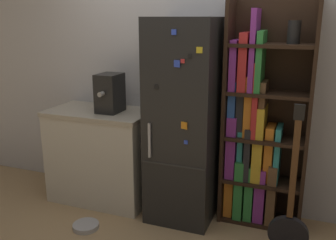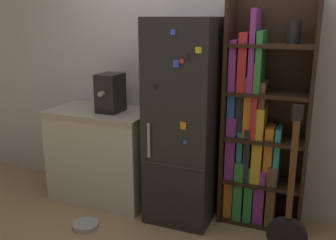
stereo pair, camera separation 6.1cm
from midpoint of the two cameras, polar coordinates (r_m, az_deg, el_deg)
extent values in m
plane|color=tan|center=(3.55, 2.03, -15.05)|extent=(16.00, 16.00, 0.00)
cube|color=silver|center=(3.55, 4.89, 7.27)|extent=(8.00, 0.05, 2.60)
cube|color=black|center=(3.32, 3.05, -0.29)|extent=(0.58, 0.61, 1.80)
cube|color=#333333|center=(3.15, 1.14, -6.94)|extent=(0.56, 0.01, 0.01)
cube|color=#B2B2B7|center=(3.14, -2.38, -3.12)|extent=(0.02, 0.02, 0.30)
cube|color=black|center=(3.01, -1.31, 5.09)|extent=(0.03, 0.01, 0.03)
cube|color=red|center=(2.90, 2.71, 8.95)|extent=(0.03, 0.01, 0.03)
cube|color=yellow|center=(2.85, 5.27, 10.56)|extent=(0.05, 0.02, 0.05)
cube|color=blue|center=(2.92, 1.85, 8.58)|extent=(0.05, 0.02, 0.05)
cube|color=blue|center=(3.03, 3.18, -3.43)|extent=(0.03, 0.01, 0.03)
cube|color=blue|center=(2.91, 1.39, 13.25)|extent=(0.04, 0.01, 0.04)
cube|color=black|center=(2.88, 3.83, 9.68)|extent=(0.03, 0.01, 0.03)
cube|color=orange|center=(3.00, 2.91, -0.86)|extent=(0.06, 0.02, 0.06)
cube|color=black|center=(3.33, 9.51, 1.08)|extent=(0.03, 0.35, 1.97)
cube|color=black|center=(3.26, 21.25, -0.08)|extent=(0.03, 0.35, 1.97)
cube|color=black|center=(3.43, 15.65, 1.14)|extent=(0.71, 0.03, 1.97)
cube|color=black|center=(3.64, 14.21, -14.44)|extent=(0.65, 0.32, 0.03)
cube|color=black|center=(3.47, 14.62, -8.98)|extent=(0.65, 0.32, 0.03)
cube|color=black|center=(3.33, 15.08, -2.77)|extent=(0.65, 0.32, 0.03)
cube|color=black|center=(3.23, 15.56, 3.89)|extent=(0.65, 0.32, 0.03)
cube|color=black|center=(3.18, 16.07, 10.87)|extent=(0.65, 0.32, 0.03)
cube|color=orange|center=(3.53, 10.07, -9.13)|extent=(0.08, 0.22, 0.64)
cube|color=#338C3F|center=(3.53, 11.52, -9.92)|extent=(0.08, 0.30, 0.55)
cube|color=#338C3F|center=(3.52, 12.94, -10.44)|extent=(0.07, 0.26, 0.51)
cube|color=purple|center=(3.52, 14.44, -10.71)|extent=(0.09, 0.26, 0.49)
cube|color=brown|center=(3.50, 16.11, -10.50)|extent=(0.07, 0.29, 0.55)
cube|color=purple|center=(3.40, 10.40, -3.85)|extent=(0.08, 0.26, 0.56)
cube|color=teal|center=(3.41, 11.64, -4.95)|extent=(0.05, 0.23, 0.44)
cube|color=#262628|center=(3.39, 12.74, -4.83)|extent=(0.05, 0.28, 0.47)
cube|color=gold|center=(3.34, 14.23, -3.54)|extent=(0.08, 0.25, 0.66)
cube|color=orange|center=(3.38, 15.69, -4.95)|extent=(0.07, 0.22, 0.49)
cube|color=teal|center=(3.37, 16.88, -5.08)|extent=(0.05, 0.25, 0.50)
cube|color=#2D59B2|center=(3.31, 10.53, 1.90)|extent=(0.06, 0.26, 0.47)
cube|color=#262628|center=(3.29, 11.72, 2.32)|extent=(0.06, 0.23, 0.53)
cube|color=orange|center=(3.27, 12.84, 2.05)|extent=(0.06, 0.23, 0.52)
cube|color=red|center=(3.25, 13.93, 2.99)|extent=(0.05, 0.28, 0.64)
cube|color=brown|center=(3.27, 14.77, 1.57)|extent=(0.05, 0.24, 0.48)
cube|color=purple|center=(3.24, 10.77, 8.24)|extent=(0.06, 0.27, 0.42)
cube|color=red|center=(3.23, 12.20, 8.68)|extent=(0.07, 0.29, 0.48)
cube|color=purple|center=(3.20, 13.54, 10.23)|extent=(0.04, 0.27, 0.67)
cube|color=#338C3F|center=(3.21, 14.49, 8.64)|extent=(0.05, 0.29, 0.50)
cylinder|color=black|center=(3.16, 19.21, 12.51)|extent=(0.10, 0.10, 0.18)
cube|color=beige|center=(3.84, -9.45, -5.50)|extent=(0.98, 0.58, 0.89)
cube|color=#B2A893|center=(3.70, -9.77, 1.21)|extent=(1.00, 0.60, 0.04)
cube|color=black|center=(3.58, -8.29, 4.13)|extent=(0.20, 0.26, 0.36)
cylinder|color=#A5A39E|center=(3.45, -9.62, 3.94)|extent=(0.04, 0.06, 0.04)
cylinder|color=black|center=(3.10, 18.22, -16.30)|extent=(0.30, 0.09, 0.30)
cube|color=brown|center=(2.79, 19.03, -7.51)|extent=(0.04, 0.13, 0.78)
cube|color=black|center=(2.59, 19.79, 1.03)|extent=(0.07, 0.04, 0.11)
cylinder|color=#B7B7BC|center=(3.51, -11.96, -15.41)|extent=(0.23, 0.23, 0.04)
torus|color=#B7B7BC|center=(3.50, -11.97, -15.18)|extent=(0.23, 0.23, 0.01)
camera|label=1|loc=(0.03, -89.48, 0.14)|focal=40.00mm
camera|label=2|loc=(0.03, 90.52, -0.14)|focal=40.00mm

